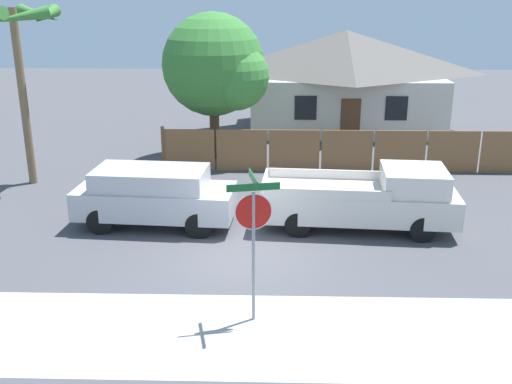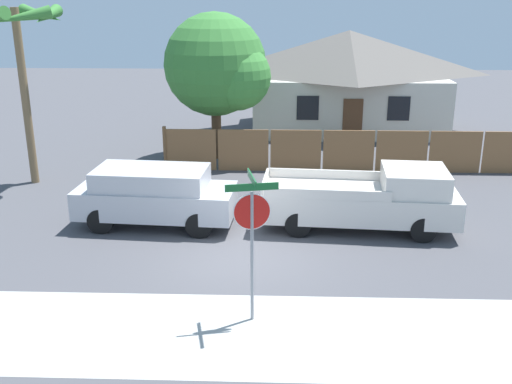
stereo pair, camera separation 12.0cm
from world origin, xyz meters
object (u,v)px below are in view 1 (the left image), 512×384
object	(u,v)px
orange_pickup	(368,199)
stop_sign	(253,223)
red_suv	(154,195)
oak_tree	(218,67)
house	(345,79)
palm_tree	(15,31)

from	to	relation	value
orange_pickup	stop_sign	xyz separation A→B (m)	(-3.15, -5.30, 1.32)
red_suv	stop_sign	size ratio (longest dim) A/B	1.48
oak_tree	stop_sign	size ratio (longest dim) A/B	1.84
red_suv	orange_pickup	bearing A→B (deg)	4.12
house	red_suv	xyz separation A→B (m)	(-7.01, -13.35, -1.56)
stop_sign	red_suv	bearing A→B (deg)	108.20
palm_tree	house	bearing A→B (deg)	37.34
red_suv	orange_pickup	world-z (taller)	orange_pickup
house	stop_sign	bearing A→B (deg)	-101.89
oak_tree	palm_tree	bearing A→B (deg)	-151.52
oak_tree	orange_pickup	world-z (taller)	oak_tree
house	oak_tree	xyz separation A→B (m)	(-5.75, -5.82, 1.24)
house	orange_pickup	distance (m)	13.49
house	palm_tree	xyz separation A→B (m)	(-12.25, -9.34, 2.83)
palm_tree	oak_tree	bearing A→B (deg)	28.48
red_suv	stop_sign	bearing A→B (deg)	-55.63
house	oak_tree	bearing A→B (deg)	-134.65
oak_tree	orange_pickup	distance (m)	9.48
palm_tree	red_suv	world-z (taller)	palm_tree
house	palm_tree	size ratio (longest dim) A/B	1.59
palm_tree	stop_sign	bearing A→B (deg)	-48.30
house	orange_pickup	world-z (taller)	house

